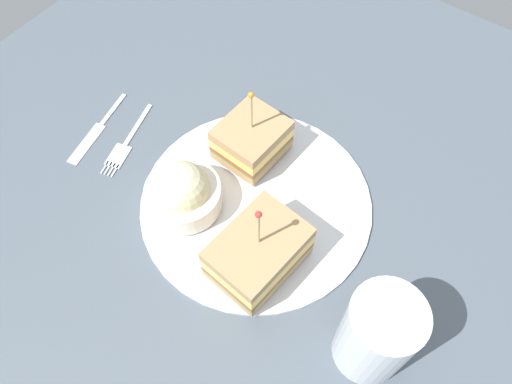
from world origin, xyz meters
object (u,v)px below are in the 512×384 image
(plate, at_px, (256,202))
(knife, at_px, (95,132))
(fork, at_px, (124,146))
(sandwich_half_front, at_px, (258,252))
(coleslaw_bowl, at_px, (183,192))
(drink_glass, at_px, (375,337))
(sandwich_half_back, at_px, (252,140))

(plate, height_order, knife, plate)
(fork, bearing_deg, sandwich_half_front, 82.11)
(coleslaw_bowl, bearing_deg, drink_glass, 84.70)
(fork, bearing_deg, knife, -84.76)
(coleslaw_bowl, bearing_deg, plate, 127.47)
(sandwich_half_back, xyz_separation_m, drink_glass, (0.13, 0.24, 0.02))
(sandwich_half_front, bearing_deg, drink_glass, 85.33)
(fork, bearing_deg, drink_glass, 83.33)
(fork, distance_m, knife, 0.05)
(sandwich_half_back, bearing_deg, fork, -58.62)
(plate, xyz_separation_m, sandwich_half_back, (-0.06, -0.05, 0.03))
(plate, bearing_deg, sandwich_half_front, 37.38)
(sandwich_half_back, height_order, coleslaw_bowl, sandwich_half_back)
(sandwich_half_front, relative_size, sandwich_half_back, 1.05)
(sandwich_half_front, height_order, knife, sandwich_half_front)
(plate, xyz_separation_m, sandwich_half_front, (0.06, 0.05, 0.03))
(plate, relative_size, knife, 2.22)
(sandwich_half_front, bearing_deg, sandwich_half_back, -141.38)
(sandwich_half_back, relative_size, knife, 0.87)
(plate, bearing_deg, drink_glass, 68.68)
(knife, bearing_deg, fork, 95.24)
(sandwich_half_front, xyz_separation_m, coleslaw_bowl, (-0.01, -0.12, -0.00))
(drink_glass, relative_size, knife, 0.92)
(coleslaw_bowl, xyz_separation_m, knife, (-0.02, -0.17, -0.03))
(coleslaw_bowl, relative_size, drink_glass, 0.77)
(drink_glass, bearing_deg, sandwich_half_front, -94.67)
(plate, relative_size, sandwich_half_back, 2.57)
(plate, distance_m, sandwich_half_front, 0.09)
(drink_glass, bearing_deg, plate, -111.32)
(coleslaw_bowl, distance_m, knife, 0.17)
(coleslaw_bowl, bearing_deg, fork, -99.59)
(sandwich_half_front, distance_m, sandwich_half_back, 0.16)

